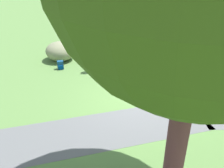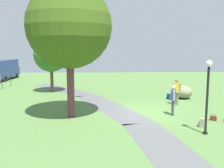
# 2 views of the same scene
# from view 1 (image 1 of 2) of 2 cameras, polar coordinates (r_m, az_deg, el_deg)

# --- Properties ---
(ground_plane) EXTENTS (48.00, 48.00, 0.00)m
(ground_plane) POSITION_cam_1_polar(r_m,az_deg,el_deg) (9.13, 5.94, -3.58)
(ground_plane) COLOR #54793D
(footpath_segment_mid) EXTENTS (8.09, 4.72, 0.01)m
(footpath_segment_mid) POSITION_cam_1_polar(r_m,az_deg,el_deg) (7.51, -7.08, -11.49)
(footpath_segment_mid) COLOR #595A5C
(footpath_segment_mid) RESTS_ON ground
(lawn_boulder) EXTENTS (1.53, 1.43, 0.95)m
(lawn_boulder) POSITION_cam_1_polar(r_m,az_deg,el_deg) (12.64, -11.93, 7.51)
(lawn_boulder) COLOR gray
(lawn_boulder) RESTS_ON ground
(woman_with_handbag) EXTENTS (0.44, 0.40, 1.64)m
(woman_with_handbag) POSITION_cam_1_polar(r_m,az_deg,el_deg) (12.66, 17.53, 9.11)
(woman_with_handbag) COLOR #151832
(woman_with_handbag) RESTS_ON ground
(man_near_boulder) EXTENTS (0.42, 0.43, 1.70)m
(man_near_boulder) POSITION_cam_1_polar(r_m,az_deg,el_deg) (10.95, -3.33, 7.76)
(man_near_boulder) COLOR #717258
(man_near_boulder) RESTS_ON ground
(passerby_on_path) EXTENTS (0.52, 0.28, 1.67)m
(passerby_on_path) POSITION_cam_1_polar(r_m,az_deg,el_deg) (9.95, 10.25, 5.12)
(passerby_on_path) COLOR #43465D
(passerby_on_path) RESTS_ON ground
(handbag_on_grass) EXTENTS (0.38, 0.38, 0.31)m
(handbag_on_grass) POSITION_cam_1_polar(r_m,az_deg,el_deg) (12.03, 14.82, 4.39)
(handbag_on_grass) COLOR maroon
(handbag_on_grass) RESTS_ON ground
(backpack_by_boulder) EXTENTS (0.33, 0.33, 0.40)m
(backpack_by_boulder) POSITION_cam_1_polar(r_m,az_deg,el_deg) (11.69, -11.93, 4.31)
(backpack_by_boulder) COLOR navy
(backpack_by_boulder) RESTS_ON ground
(spare_backpack_on_lawn) EXTENTS (0.34, 0.34, 0.40)m
(spare_backpack_on_lawn) POSITION_cam_1_polar(r_m,az_deg,el_deg) (11.30, 20.18, 2.31)
(spare_backpack_on_lawn) COLOR gray
(spare_backpack_on_lawn) RESTS_ON ground
(frisbee_on_grass) EXTENTS (0.27, 0.27, 0.02)m
(frisbee_on_grass) POSITION_cam_1_polar(r_m,az_deg,el_deg) (12.12, -6.53, 4.69)
(frisbee_on_grass) COLOR gold
(frisbee_on_grass) RESTS_ON ground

